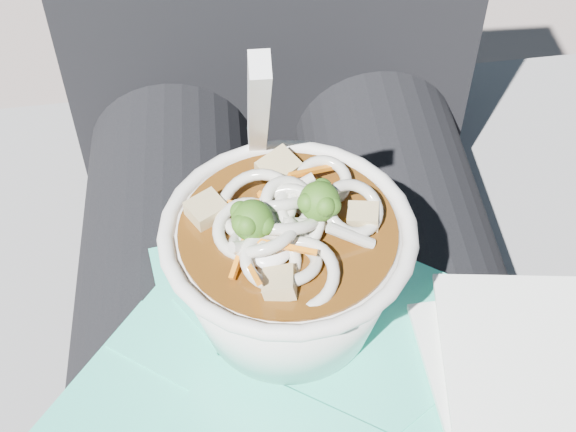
{
  "coord_description": "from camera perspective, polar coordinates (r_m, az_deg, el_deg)",
  "views": [
    {
      "loc": [
        -0.04,
        -0.3,
        1.02
      ],
      "look_at": [
        -0.01,
        -0.02,
        0.7
      ],
      "focal_mm": 50.0,
      "sensor_mm": 36.0,
      "label": 1
    }
  ],
  "objects": [
    {
      "name": "udon_bowl",
      "position": [
        0.45,
        -0.05,
        -3.19
      ],
      "size": [
        0.15,
        0.15,
        0.19
      ],
      "color": "white",
      "rests_on": "plastic_bag"
    },
    {
      "name": "plastic_bag",
      "position": [
        0.48,
        -0.82,
        -11.18
      ],
      "size": [
        0.29,
        0.33,
        0.01
      ],
      "color": "#31CCAC",
      "rests_on": "lap"
    },
    {
      "name": "person_body",
      "position": [
        0.6,
        0.04,
        -1.75
      ],
      "size": [
        0.34,
        0.94,
        1.0
      ],
      "color": "black",
      "rests_on": "ground"
    },
    {
      "name": "napkins",
      "position": [
        0.49,
        17.31,
        -10.32
      ],
      "size": [
        0.14,
        0.13,
        0.01
      ],
      "color": "white",
      "rests_on": "plastic_bag"
    },
    {
      "name": "lap",
      "position": [
        0.57,
        0.91,
        -10.4
      ],
      "size": [
        0.32,
        0.48,
        0.14
      ],
      "color": "black",
      "rests_on": "stone_ledge"
    },
    {
      "name": "stone_ledge",
      "position": [
        0.9,
        -0.32,
        -12.37
      ],
      "size": [
        1.03,
        0.56,
        0.46
      ],
      "primitive_type": "cube",
      "rotation": [
        0.0,
        0.0,
        0.06
      ],
      "color": "slate",
      "rests_on": "ground"
    }
  ]
}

